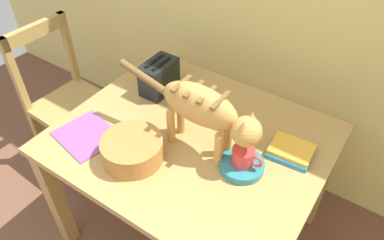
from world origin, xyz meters
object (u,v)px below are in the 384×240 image
wicker_basket (132,149)px  wooden_chair_near (69,102)px  coffee_mug (244,156)px  saucer_bowl (242,165)px  toaster (159,77)px  book_stack (291,151)px  magazine (87,135)px  cat (206,111)px  dining_table (192,150)px

wicker_basket → wooden_chair_near: size_ratio=0.27×
wooden_chair_near → wicker_basket: bearing=72.9°
coffee_mug → wooden_chair_near: size_ratio=0.14×
saucer_bowl → coffee_mug: 0.06m
wicker_basket → toaster: size_ratio=1.30×
saucer_bowl → wooden_chair_near: (-1.25, 0.10, -0.30)m
book_stack → wicker_basket: bearing=-144.2°
saucer_bowl → magazine: size_ratio=0.71×
saucer_bowl → magazine: bearing=-161.7°
cat → saucer_bowl: size_ratio=3.71×
saucer_bowl → wooden_chair_near: size_ratio=0.20×
toaster → magazine: bearing=-98.2°
cat → toaster: bearing=-117.4°
coffee_mug → book_stack: coffee_mug is taller
cat → coffee_mug: cat is taller
dining_table → coffee_mug: 0.33m
cat → wooden_chair_near: (-1.06, 0.10, -0.50)m
dining_table → toaster: 0.42m
wicker_basket → toaster: bearing=114.3°
coffee_mug → book_stack: (0.13, 0.19, -0.05)m
wicker_basket → wooden_chair_near: 0.95m
book_stack → coffee_mug: bearing=-125.5°
coffee_mug → wicker_basket: size_ratio=0.51×
magazine → wicker_basket: bearing=14.9°
book_stack → dining_table: bearing=-160.4°
cat → toaster: (-0.42, 0.23, -0.14)m
cat → wicker_basket: 0.35m
wicker_basket → wooden_chair_near: wooden_chair_near is taller
coffee_mug → toaster: (-0.61, 0.23, 0.01)m
book_stack → cat: bearing=-150.2°
cat → toaster: 0.50m
saucer_bowl → book_stack: 0.23m
saucer_bowl → magazine: 0.71m
dining_table → book_stack: (0.41, 0.15, 0.11)m
dining_table → magazine: bearing=-146.5°
saucer_bowl → wicker_basket: 0.46m
dining_table → saucer_bowl: bearing=-8.4°
toaster → wooden_chair_near: wooden_chair_near is taller
book_stack → wooden_chair_near: (-1.39, -0.09, -0.30)m
magazine → wicker_basket: (0.27, 0.02, 0.05)m
dining_table → cat: 0.33m
coffee_mug → wicker_basket: bearing=-153.4°
dining_table → toaster: size_ratio=5.91×
wooden_chair_near → magazine: bearing=63.5°
coffee_mug → dining_table: bearing=171.6°
coffee_mug → book_stack: size_ratio=0.70×
toaster → wooden_chair_near: size_ratio=0.21×
coffee_mug → toaster: toaster is taller
cat → dining_table: bearing=-111.3°
dining_table → magazine: (-0.40, -0.26, 0.09)m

